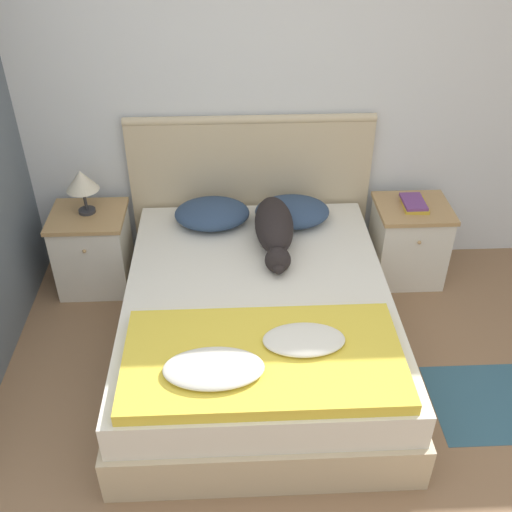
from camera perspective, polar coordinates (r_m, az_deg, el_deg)
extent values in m
cube|color=silver|center=(3.93, -0.05, 15.75)|extent=(9.00, 0.06, 2.55)
cube|color=#C6B28E|center=(3.60, 0.14, -7.62)|extent=(1.55, 1.94, 0.27)
cube|color=silver|center=(3.44, 0.15, -4.66)|extent=(1.49, 1.88, 0.21)
cube|color=#C6B28E|center=(4.16, -0.51, 5.90)|extent=(1.63, 0.04, 1.09)
cylinder|color=#C6B28E|center=(3.92, -0.55, 12.85)|extent=(1.63, 0.06, 0.06)
cube|color=silver|center=(4.20, -15.19, 0.40)|extent=(0.46, 0.41, 0.54)
cube|color=tan|center=(4.05, -15.80, 3.68)|extent=(0.49, 0.43, 0.03)
sphere|color=tan|center=(3.95, -16.04, 0.43)|extent=(0.02, 0.02, 0.02)
cube|color=silver|center=(4.27, 14.25, 1.16)|extent=(0.46, 0.41, 0.54)
cube|color=tan|center=(4.12, 14.81, 4.42)|extent=(0.49, 0.43, 0.03)
sphere|color=tan|center=(4.02, 15.30, 1.25)|extent=(0.02, 0.02, 0.02)
ellipsoid|color=navy|center=(3.93, -4.20, 4.07)|extent=(0.49, 0.38, 0.15)
ellipsoid|color=navy|center=(3.95, 3.47, 4.25)|extent=(0.49, 0.38, 0.15)
cube|color=yellow|center=(2.93, 0.70, -9.77)|extent=(1.35, 0.70, 0.06)
ellipsoid|color=silver|center=(2.81, -4.06, -10.62)|extent=(0.47, 0.28, 0.06)
ellipsoid|color=silver|center=(2.96, 4.59, -7.95)|extent=(0.40, 0.24, 0.05)
ellipsoid|color=black|center=(3.73, 1.73, 3.00)|extent=(0.24, 0.58, 0.23)
sphere|color=black|center=(3.48, 2.09, -0.39)|extent=(0.15, 0.15, 0.15)
ellipsoid|color=black|center=(3.44, 2.17, -1.18)|extent=(0.07, 0.08, 0.06)
cone|color=black|center=(3.46, 1.40, 0.48)|extent=(0.05, 0.05, 0.05)
cone|color=black|center=(3.46, 2.80, 0.52)|extent=(0.05, 0.05, 0.05)
ellipsoid|color=black|center=(3.97, 1.98, 4.15)|extent=(0.16, 0.25, 0.08)
cube|color=gold|center=(4.11, 14.87, 4.73)|extent=(0.17, 0.23, 0.02)
cube|color=#703D7F|center=(4.10, 14.78, 5.02)|extent=(0.14, 0.22, 0.02)
cylinder|color=#2D2D33|center=(4.06, -15.79, 4.17)|extent=(0.11, 0.11, 0.02)
cylinder|color=#2D2D33|center=(4.02, -15.98, 5.19)|extent=(0.02, 0.02, 0.15)
cone|color=beige|center=(3.96, -16.30, 6.94)|extent=(0.21, 0.21, 0.13)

